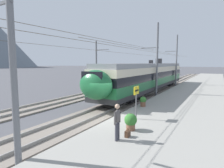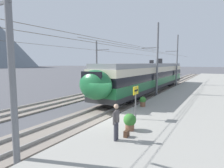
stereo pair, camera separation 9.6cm
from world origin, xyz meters
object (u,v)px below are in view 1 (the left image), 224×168
(potted_plant_by_shelter, at_px, (143,101))
(train_far_track, at_px, (145,71))
(catenary_mast_east, at_px, (176,60))
(platform_sign, at_px, (136,95))
(handbag_beside_passenger, at_px, (128,134))
(catenary_mast_far_side, at_px, (97,64))
(train_near_platform, at_px, (149,76))
(catenary_mast_mid, at_px, (156,60))
(catenary_mast_west, at_px, (10,59))
(potted_plant_platform_edge, at_px, (131,121))
(passenger_walking, at_px, (117,120))

(potted_plant_by_shelter, bearing_deg, train_far_track, 19.88)
(catenary_mast_east, xyz_separation_m, platform_sign, (-21.14, -1.97, -2.40))
(handbag_beside_passenger, bearing_deg, catenary_mast_east, 6.53)
(catenary_mast_far_side, height_order, handbag_beside_passenger, catenary_mast_far_side)
(train_near_platform, xyz_separation_m, catenary_mast_mid, (-2.49, -1.62, 2.07))
(catenary_mast_west, xyz_separation_m, catenary_mast_far_side, (18.69, 9.05, -0.31))
(catenary_mast_far_side, bearing_deg, train_far_track, -6.78)
(catenary_mast_far_side, distance_m, potted_plant_by_shelter, 13.49)
(catenary_mast_west, bearing_deg, potted_plant_platform_edge, -27.55)
(platform_sign, height_order, passenger_walking, platform_sign)
(catenary_mast_west, distance_m, passenger_walking, 4.94)
(catenary_mast_west, height_order, catenary_mast_east, catenary_mast_east)
(passenger_walking, bearing_deg, catenary_mast_east, 5.84)
(catenary_mast_far_side, height_order, platform_sign, catenary_mast_far_side)
(train_near_platform, bearing_deg, catenary_mast_west, -175.34)
(passenger_walking, distance_m, potted_plant_by_shelter, 7.19)
(train_near_platform, height_order, potted_plant_by_shelter, train_near_platform)
(catenary_mast_east, relative_size, passenger_walking, 26.40)
(train_far_track, relative_size, potted_plant_by_shelter, 29.73)
(catenary_mast_far_side, height_order, potted_plant_platform_edge, catenary_mast_far_side)
(passenger_walking, height_order, potted_plant_platform_edge, passenger_walking)
(platform_sign, relative_size, passenger_walking, 1.22)
(passenger_walking, bearing_deg, train_far_track, 17.97)
(catenary_mast_far_side, xyz_separation_m, passenger_walking, (-15.42, -11.58, -2.39))
(catenary_mast_east, bearing_deg, catenary_mast_west, 179.98)
(train_near_platform, distance_m, catenary_mast_far_side, 7.66)
(train_far_track, height_order, catenary_mast_west, catenary_mast_west)
(catenary_mast_mid, bearing_deg, train_far_track, 24.08)
(catenary_mast_mid, height_order, passenger_walking, catenary_mast_mid)
(train_near_platform, relative_size, platform_sign, 12.50)
(catenary_mast_mid, distance_m, handbag_beside_passenger, 14.13)
(catenary_mast_far_side, relative_size, passenger_walking, 26.40)
(train_near_platform, relative_size, catenary_mast_west, 0.58)
(catenary_mast_mid, relative_size, platform_sign, 21.60)
(train_far_track, relative_size, catenary_mast_west, 0.54)
(train_near_platform, height_order, catenary_mast_mid, catenary_mast_mid)
(train_near_platform, bearing_deg, passenger_walking, -165.87)
(catenary_mast_west, distance_m, catenary_mast_far_side, 20.76)
(train_near_platform, xyz_separation_m, train_far_track, (13.83, 5.68, -0.00))
(train_near_platform, relative_size, handbag_beside_passenger, 59.28)
(catenary_mast_west, xyz_separation_m, handbag_beside_passenger, (3.87, -2.76, -3.49))
(train_near_platform, xyz_separation_m, handbag_beside_passenger, (-15.83, -4.37, -1.67))
(platform_sign, bearing_deg, train_far_track, 19.10)
(train_near_platform, bearing_deg, catenary_mast_far_side, 97.80)
(train_far_track, bearing_deg, catenary_mast_west, -167.74)
(catenary_mast_far_side, xyz_separation_m, potted_plant_platform_edge, (-13.89, -11.55, -2.83))
(platform_sign, relative_size, potted_plant_by_shelter, 2.55)
(catenary_mast_east, height_order, handbag_beside_passenger, catenary_mast_east)
(catenary_mast_mid, xyz_separation_m, catenary_mast_far_side, (1.47, 9.06, -0.56))
(catenary_mast_west, relative_size, catenary_mast_far_side, 1.00)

